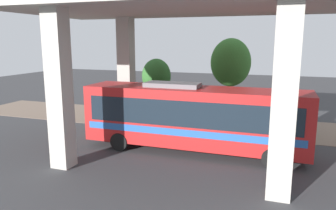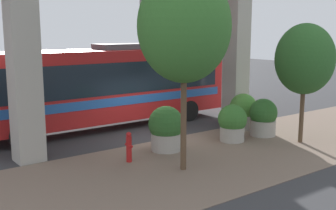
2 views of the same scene
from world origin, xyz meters
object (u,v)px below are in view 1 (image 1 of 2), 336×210
Objects in this scene: bus at (193,115)px; planter_front at (153,112)px; planter_extra at (142,116)px; fire_hydrant at (239,123)px; planter_middle at (212,118)px; street_tree_near at (231,63)px; planter_back at (174,114)px; street_tree_far at (156,76)px.

planter_front is at bearing -140.03° from bus.
bus is at bearing 50.34° from planter_extra.
fire_hydrant is at bearing 99.40° from planter_extra.
street_tree_near is at bearing 157.65° from planter_middle.
fire_hydrant is 0.66× the size of planter_extra.
planter_extra is (1.26, -1.97, 0.03)m from planter_back.
planter_front is at bearing -92.60° from fire_hydrant.
street_tree_near is at bearing 104.47° from planter_front.
bus is 7.20× the size of planter_middle.
fire_hydrant is at bearing 159.45° from bus.
street_tree_far is at bearing -130.86° from planter_back.
bus is 4.82m from planter_middle.
planter_middle is 4.23m from street_tree_near.
fire_hydrant is 6.73m from planter_extra.
street_tree_near is 5.84m from street_tree_far.
planter_middle is (-4.67, 0.08, -1.20)m from bus.
street_tree_far reaches higher than planter_middle.
planter_back is (0.12, 1.68, -0.03)m from planter_front.
planter_middle is 0.27× the size of street_tree_near.
planter_front is at bearing -98.15° from planter_middle.
planter_extra is at bearing 0.85° from street_tree_far.
street_tree_far reaches higher than bus.
fire_hydrant is (-5.03, 1.89, -1.50)m from bus.
planter_front is 0.34× the size of street_tree_far.
planter_front is 1.05× the size of planter_back.
street_tree_far reaches higher than planter_extra.
planter_middle reaches higher than planter_extra.
planter_back is (-0.53, -2.86, -0.09)m from planter_middle.
street_tree_far reaches higher than planter_back.
street_tree_far is at bearing -145.37° from bus.
street_tree_near is at bearing 112.20° from planter_back.
planter_back is at bearing -92.03° from fire_hydrant.
fire_hydrant is 4.68m from planter_back.
planter_middle is 2.91m from planter_back.
bus is 7.19m from street_tree_near.
planter_extra reaches higher than fire_hydrant.
planter_extra is 0.26× the size of street_tree_near.
fire_hydrant is 1.86m from planter_middle.
street_tree_far is (-1.90, -6.68, 2.73)m from fire_hydrant.
street_tree_near is (-1.68, -0.96, 3.92)m from fire_hydrant.
street_tree_near is at bearing 172.17° from bus.
fire_hydrant is 7.46m from street_tree_far.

